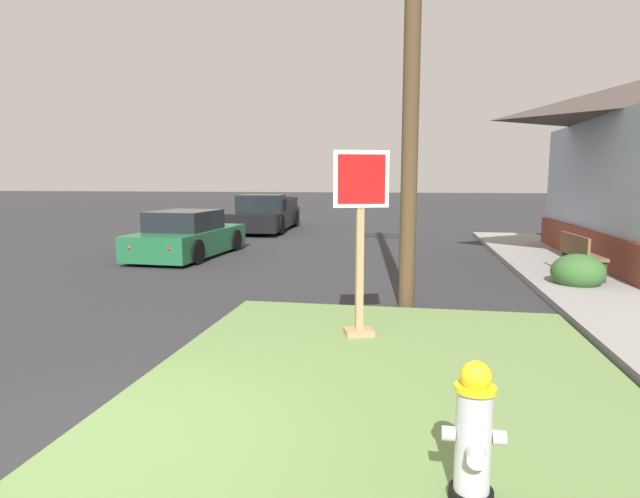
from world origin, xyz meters
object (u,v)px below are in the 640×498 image
fire_hydrant (473,437)px  pickup_truck_black (265,215)px  parked_sedan_green (188,237)px  stop_sign (360,248)px  manhole_cover (272,310)px  street_bench (580,253)px

fire_hydrant → pickup_truck_black: 18.17m
fire_hydrant → parked_sedan_green: 11.72m
stop_sign → pickup_truck_black: 14.72m
manhole_cover → fire_hydrant: bearing=-61.1°
pickup_truck_black → street_bench: pickup_truck_black is taller
fire_hydrant → manhole_cover: size_ratio=1.30×
fire_hydrant → pickup_truck_black: (-6.24, 17.06, 0.11)m
parked_sedan_green → street_bench: parked_sedan_green is taller
stop_sign → pickup_truck_black: size_ratio=0.41×
fire_hydrant → street_bench: fire_hydrant is taller
manhole_cover → street_bench: bearing=31.1°
fire_hydrant → pickup_truck_black: bearing=110.1°
manhole_cover → stop_sign: bearing=-40.7°
manhole_cover → parked_sedan_green: size_ratio=0.17×
fire_hydrant → manhole_cover: fire_hydrant is taller
stop_sign → parked_sedan_green: stop_sign is taller
street_bench → pickup_truck_black: bearing=135.4°
pickup_truck_black → parked_sedan_green: bearing=-90.7°
fire_hydrant → street_bench: (2.99, 7.94, 0.08)m
manhole_cover → pickup_truck_black: size_ratio=0.12×
fire_hydrant → stop_sign: size_ratio=0.39×
pickup_truck_black → manhole_cover: bearing=-73.4°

